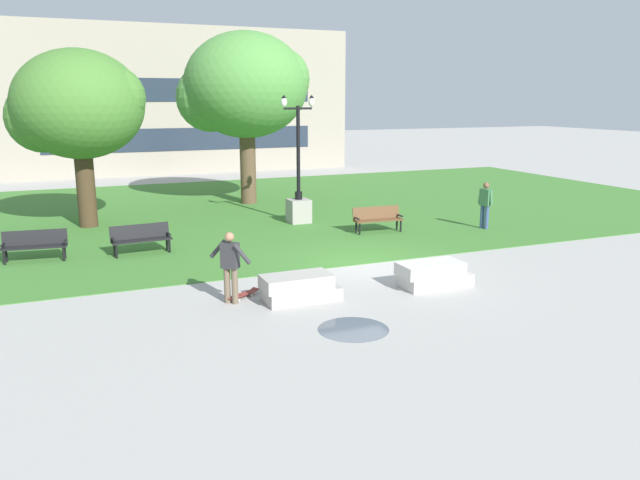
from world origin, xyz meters
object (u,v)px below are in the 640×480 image
object	(u,v)px
lamp_post_left	(299,197)
person_bystander_near_lawn	(485,203)
skateboard	(242,295)
park_bench_far_left	(378,218)
person_skateboarder	(230,263)
park_bench_near_left	(141,237)
concrete_block_center	(299,288)
concrete_block_left	(433,275)
park_bench_near_right	(35,244)

from	to	relation	value
lamp_post_left	person_bystander_near_lawn	size ratio (longest dim) A/B	2.82
skateboard	park_bench_far_left	size ratio (longest dim) A/B	0.54
person_skateboarder	lamp_post_left	world-z (taller)	lamp_post_left
person_bystander_near_lawn	park_bench_near_left	bearing A→B (deg)	175.25
concrete_block_center	lamp_post_left	world-z (taller)	lamp_post_left
concrete_block_center	concrete_block_left	size ratio (longest dim) A/B	0.99
person_skateboarder	park_bench_near_right	bearing A→B (deg)	125.81
person_skateboarder	park_bench_far_left	size ratio (longest dim) A/B	0.93
park_bench_near_left	park_bench_near_right	bearing A→B (deg)	174.14
park_bench_near_left	park_bench_far_left	xyz separation A→B (m)	(8.25, 0.01, 0.00)
person_skateboarder	person_bystander_near_lawn	world-z (taller)	person_bystander_near_lawn
park_bench_far_left	person_bystander_near_lawn	bearing A→B (deg)	-14.66
skateboard	concrete_block_left	bearing A→B (deg)	-11.50
park_bench_near_right	lamp_post_left	xyz separation A→B (m)	(9.27, 2.43, 0.47)
skateboard	lamp_post_left	size ratio (longest dim) A/B	0.20
concrete_block_left	park_bench_far_left	distance (m)	6.66
person_skateboarder	park_bench_near_right	world-z (taller)	person_skateboarder
concrete_block_center	park_bench_far_left	bearing A→B (deg)	48.81
concrete_block_center	park_bench_far_left	size ratio (longest dim) A/B	1.01
lamp_post_left	park_bench_far_left	bearing A→B (deg)	-53.94
concrete_block_left	lamp_post_left	world-z (taller)	lamp_post_left
concrete_block_center	person_bystander_near_lawn	world-z (taller)	person_bystander_near_lawn
park_bench_near_left	concrete_block_left	bearing A→B (deg)	-44.79
park_bench_near_right	park_bench_far_left	world-z (taller)	same
park_bench_near_right	lamp_post_left	size ratio (longest dim) A/B	0.38
person_skateboarder	park_bench_near_left	size ratio (longest dim) A/B	0.93
skateboard	park_bench_far_left	bearing A→B (deg)	39.50
park_bench_far_left	person_bystander_near_lawn	size ratio (longest dim) A/B	1.07
skateboard	park_bench_near_right	distance (m)	7.40
concrete_block_left	skateboard	xyz separation A→B (m)	(-4.78, 0.97, -0.22)
concrete_block_left	lamp_post_left	xyz separation A→B (m)	(-0.18, 9.13, 0.70)
skateboard	person_bystander_near_lawn	bearing A→B (deg)	22.80
concrete_block_left	person_skateboarder	xyz separation A→B (m)	(-5.12, 0.70, 0.66)
concrete_block_left	park_bench_far_left	bearing A→B (deg)	74.24
park_bench_near_right	concrete_block_center	bearing A→B (deg)	-47.65
concrete_block_left	park_bench_far_left	size ratio (longest dim) A/B	1.03
park_bench_near_right	person_skateboarder	bearing A→B (deg)	-54.19
park_bench_near_right	park_bench_far_left	bearing A→B (deg)	-1.51
concrete_block_left	park_bench_near_right	size ratio (longest dim) A/B	1.02
park_bench_near_right	person_bystander_near_lawn	distance (m)	15.22
park_bench_near_right	person_bystander_near_lawn	world-z (taller)	person_bystander_near_lawn
skateboard	lamp_post_left	bearing A→B (deg)	60.56
lamp_post_left	person_bystander_near_lawn	world-z (taller)	lamp_post_left
concrete_block_left	person_bystander_near_lawn	xyz separation A→B (m)	(5.71, 5.38, 0.68)
concrete_block_center	concrete_block_left	bearing A→B (deg)	-4.13
concrete_block_center	lamp_post_left	xyz separation A→B (m)	(3.39, 8.87, 0.70)
skateboard	park_bench_near_right	world-z (taller)	park_bench_near_right
concrete_block_center	lamp_post_left	bearing A→B (deg)	69.06
concrete_block_left	park_bench_near_right	world-z (taller)	park_bench_near_right
person_skateboarder	park_bench_near_left	bearing A→B (deg)	103.10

